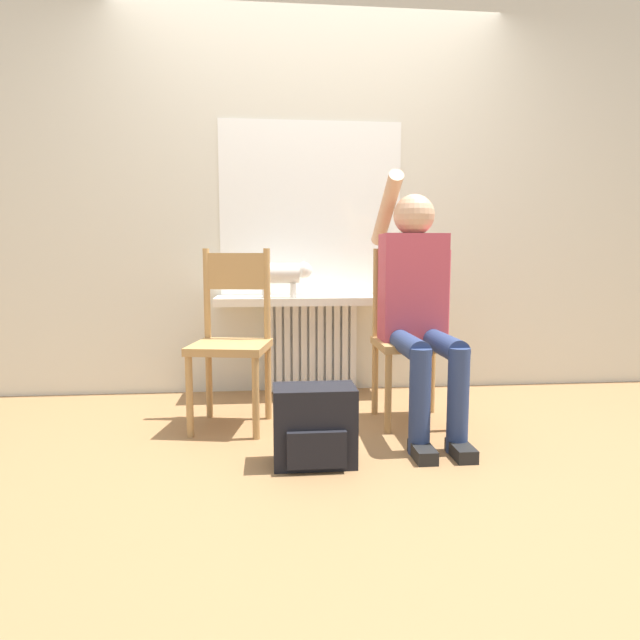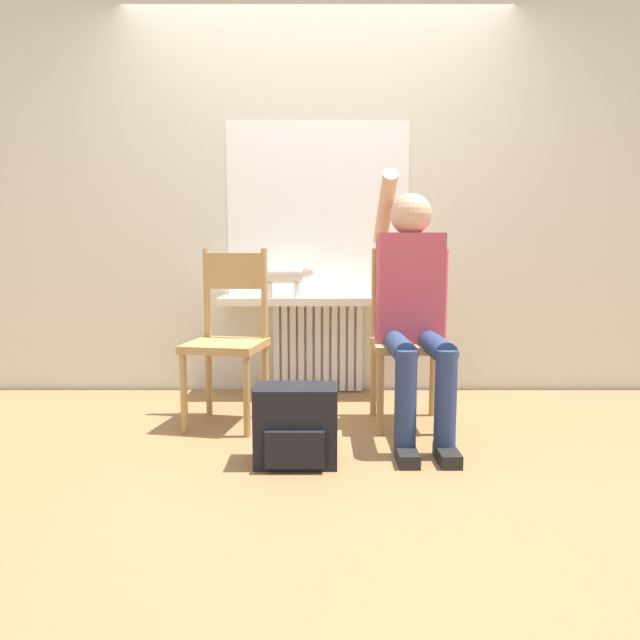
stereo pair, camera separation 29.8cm
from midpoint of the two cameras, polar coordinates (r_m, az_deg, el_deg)
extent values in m
plane|color=olive|center=(2.56, -2.19, -13.97)|extent=(12.00, 12.00, 0.00)
cube|color=beige|center=(3.65, -3.43, 13.73)|extent=(7.00, 0.06, 2.70)
cube|color=silver|center=(3.61, -3.28, -2.91)|extent=(0.61, 0.05, 0.60)
cube|color=silver|center=(3.56, -7.69, -3.08)|extent=(0.04, 0.03, 0.58)
cube|color=silver|center=(3.56, -6.80, -3.07)|extent=(0.04, 0.03, 0.58)
cube|color=silver|center=(3.56, -5.92, -3.06)|extent=(0.04, 0.03, 0.58)
cube|color=silver|center=(3.56, -5.03, -3.05)|extent=(0.04, 0.03, 0.58)
cube|color=silver|center=(3.56, -4.14, -3.04)|extent=(0.04, 0.03, 0.58)
cube|color=silver|center=(3.56, -3.25, -3.03)|extent=(0.04, 0.03, 0.58)
cube|color=silver|center=(3.57, -2.36, -3.01)|extent=(0.04, 0.03, 0.58)
cube|color=silver|center=(3.57, -1.47, -3.00)|extent=(0.04, 0.03, 0.58)
cube|color=silver|center=(3.57, -0.59, -2.99)|extent=(0.04, 0.03, 0.58)
cube|color=silver|center=(3.58, 0.29, -2.97)|extent=(0.04, 0.03, 0.58)
cube|color=silver|center=(3.59, 1.17, -2.96)|extent=(0.04, 0.03, 0.58)
cube|color=white|center=(3.44, -3.23, 2.11)|extent=(1.25, 0.32, 0.05)
cube|color=white|center=(3.60, -3.40, 11.73)|extent=(1.20, 0.01, 1.13)
cube|color=#B2844C|center=(2.87, -12.53, -2.84)|extent=(0.45, 0.45, 0.04)
cylinder|color=#B2844C|center=(2.82, -16.76, -7.89)|extent=(0.04, 0.04, 0.42)
cylinder|color=#B2844C|center=(2.71, -10.05, -8.27)|extent=(0.04, 0.04, 0.42)
cylinder|color=#B2844C|center=(3.12, -14.47, -6.38)|extent=(0.04, 0.04, 0.42)
cylinder|color=#B2844C|center=(3.03, -8.39, -6.64)|extent=(0.04, 0.04, 0.42)
cylinder|color=#B2844C|center=(3.05, -14.74, 2.73)|extent=(0.04, 0.04, 0.50)
cylinder|color=#B2844C|center=(2.95, -8.56, 2.75)|extent=(0.04, 0.04, 0.50)
cube|color=#B2844C|center=(2.99, -11.76, 5.11)|extent=(0.35, 0.09, 0.20)
cube|color=#B2844C|center=(2.91, 6.96, -2.58)|extent=(0.39, 0.39, 0.04)
cylinder|color=#B2844C|center=(2.77, 4.21, -7.88)|extent=(0.04, 0.04, 0.42)
cylinder|color=#B2844C|center=(2.84, 10.99, -7.58)|extent=(0.04, 0.04, 0.42)
cylinder|color=#B2844C|center=(3.09, 3.14, -6.31)|extent=(0.04, 0.04, 0.42)
cylinder|color=#B2844C|center=(3.16, 9.23, -6.11)|extent=(0.04, 0.04, 0.42)
cylinder|color=#B2844C|center=(3.02, 3.20, 2.90)|extent=(0.04, 0.04, 0.50)
cylinder|color=#B2844C|center=(3.09, 9.41, 2.91)|extent=(0.04, 0.04, 0.50)
cube|color=#B2844C|center=(3.04, 6.37, 5.24)|extent=(0.35, 0.03, 0.20)
cylinder|color=navy|center=(2.67, 6.13, -2.63)|extent=(0.11, 0.49, 0.11)
cylinder|color=navy|center=(2.71, 9.86, -2.55)|extent=(0.11, 0.49, 0.11)
cylinder|color=navy|center=(2.48, 7.21, -8.69)|extent=(0.10, 0.10, 0.49)
cylinder|color=navy|center=(2.53, 11.24, -8.49)|extent=(0.10, 0.10, 0.49)
cube|color=black|center=(2.49, 7.45, -13.85)|extent=(0.09, 0.20, 0.06)
cube|color=black|center=(2.54, 11.53, -13.55)|extent=(0.09, 0.20, 0.06)
cube|color=#B74251|center=(2.90, 6.96, 3.46)|extent=(0.34, 0.20, 0.57)
sphere|color=tan|center=(2.90, 7.07, 11.06)|extent=(0.22, 0.22, 0.22)
cylinder|color=tan|center=(3.02, 4.25, 11.63)|extent=(0.08, 0.50, 0.38)
cylinder|color=#B74251|center=(2.90, 10.08, 2.84)|extent=(0.08, 0.08, 0.46)
cylinder|color=silver|center=(3.37, -6.94, 4.95)|extent=(0.25, 0.13, 0.13)
sphere|color=silver|center=(3.37, -4.27, 5.30)|extent=(0.10, 0.10, 0.10)
cone|color=silver|center=(3.34, -4.27, 6.07)|extent=(0.04, 0.04, 0.04)
cone|color=silver|center=(3.39, -4.29, 6.08)|extent=(0.04, 0.04, 0.04)
cylinder|color=silver|center=(3.34, -5.41, 3.13)|extent=(0.04, 0.04, 0.09)
cylinder|color=silver|center=(3.41, -5.41, 3.19)|extent=(0.04, 0.04, 0.09)
cylinder|color=silver|center=(3.35, -8.43, 3.09)|extent=(0.04, 0.04, 0.09)
cylinder|color=silver|center=(3.41, -8.38, 3.16)|extent=(0.04, 0.04, 0.09)
cylinder|color=silver|center=(3.38, -9.94, 5.44)|extent=(0.17, 0.03, 0.12)
cube|color=black|center=(2.38, -4.26, -11.17)|extent=(0.36, 0.21, 0.35)
cube|color=black|center=(2.29, -4.18, -13.73)|extent=(0.25, 0.03, 0.16)
camera|label=1|loc=(0.15, -92.86, -0.34)|focal=30.00mm
camera|label=2|loc=(0.15, 87.14, 0.34)|focal=30.00mm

